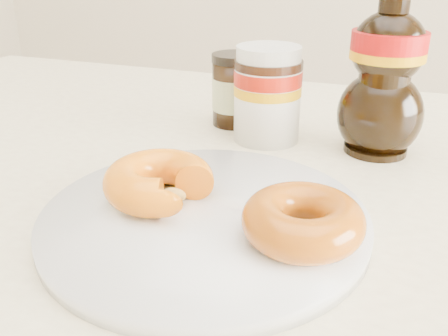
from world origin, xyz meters
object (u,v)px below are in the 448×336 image
(dining_table, at_px, (250,261))
(dark_jar, at_px, (234,91))
(nutella_jar, at_px, (268,91))
(plate, at_px, (205,218))
(donut_bitten, at_px, (159,181))
(syrup_bottle, at_px, (385,73))
(donut_whole, at_px, (303,220))

(dining_table, height_order, dark_jar, dark_jar)
(nutella_jar, bearing_deg, dining_table, -79.46)
(plate, bearing_deg, donut_bitten, 169.16)
(plate, height_order, syrup_bottle, syrup_bottle)
(nutella_jar, bearing_deg, dark_jar, 144.47)
(plate, bearing_deg, dining_table, 74.97)
(donut_whole, relative_size, dark_jar, 1.01)
(plate, relative_size, donut_whole, 2.96)
(plate, xyz_separation_m, donut_bitten, (-0.05, 0.01, 0.02))
(syrup_bottle, relative_size, dark_jar, 1.99)
(nutella_jar, bearing_deg, donut_whole, -68.12)
(donut_whole, relative_size, syrup_bottle, 0.51)
(syrup_bottle, height_order, dark_jar, syrup_bottle)
(syrup_bottle, distance_m, dark_jar, 0.20)
(dining_table, xyz_separation_m, nutella_jar, (-0.03, 0.15, 0.15))
(dining_table, distance_m, nutella_jar, 0.21)
(dark_jar, bearing_deg, syrup_bottle, -10.70)
(plate, height_order, donut_bitten, donut_bitten)
(donut_bitten, bearing_deg, dining_table, 25.82)
(donut_whole, xyz_separation_m, dark_jar, (-0.15, 0.28, 0.02))
(donut_bitten, height_order, nutella_jar, nutella_jar)
(nutella_jar, height_order, syrup_bottle, syrup_bottle)
(dining_table, bearing_deg, nutella_jar, 100.54)
(donut_whole, height_order, dark_jar, dark_jar)
(donut_bitten, distance_m, syrup_bottle, 0.29)
(dining_table, bearing_deg, syrup_bottle, 55.31)
(dining_table, relative_size, syrup_bottle, 7.31)
(syrup_bottle, bearing_deg, donut_bitten, -128.36)
(donut_bitten, height_order, dark_jar, dark_jar)
(dining_table, xyz_separation_m, donut_bitten, (-0.07, -0.07, 0.12))
(dark_jar, bearing_deg, dining_table, -65.90)
(dining_table, relative_size, plate, 4.88)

